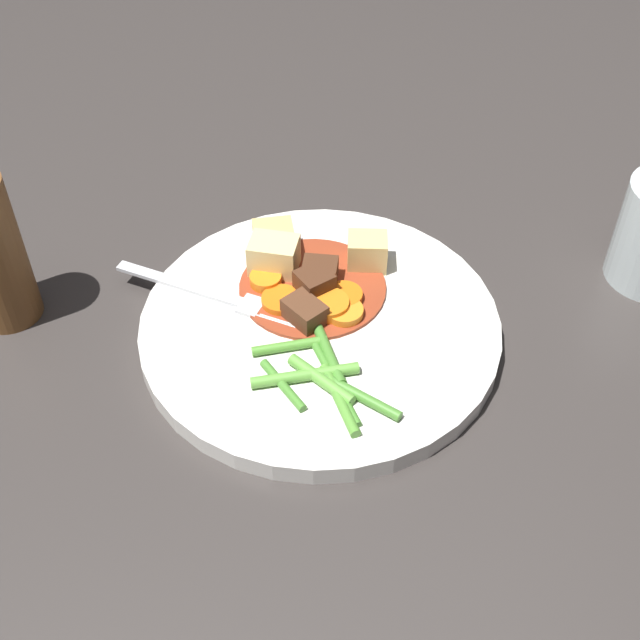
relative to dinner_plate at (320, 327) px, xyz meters
The scene contains 23 objects.
ground_plane 0.01m from the dinner_plate, ahead, with size 3.00×3.00×0.00m, color #383330.
dinner_plate is the anchor object (origin of this frame).
stew_sauce 0.04m from the dinner_plate, ahead, with size 0.12×0.12×0.00m, color #93381E.
carrot_slice_0 0.02m from the dinner_plate, 47.56° to the right, with size 0.03×0.03×0.01m, color orange.
carrot_slice_1 0.03m from the dinner_plate, 51.62° to the right, with size 0.03×0.03×0.01m, color orange.
carrot_slice_2 0.06m from the dinner_plate, 38.87° to the left, with size 0.03×0.03×0.01m, color orange.
carrot_slice_3 0.04m from the dinner_plate, 51.78° to the left, with size 0.03×0.03×0.01m, color orange.
carrot_slice_4 0.02m from the dinner_plate, 98.72° to the right, with size 0.03×0.03×0.01m, color orange.
potato_chunk_0 0.09m from the dinner_plate, 17.23° to the left, with size 0.03×0.03×0.03m, color #DBBC6B.
potato_chunk_1 0.08m from the dinner_plate, 40.31° to the right, with size 0.03×0.03×0.03m, color #E5CC7A.
potato_chunk_2 0.07m from the dinner_plate, 23.76° to the left, with size 0.04×0.03×0.03m, color #EAD68C.
meat_chunk_0 0.03m from the dinner_plate, ahead, with size 0.03×0.03×0.02m, color #4C2B19.
meat_chunk_1 0.05m from the dinner_plate, ahead, with size 0.03×0.02×0.02m, color #4C2B19.
meat_chunk_2 0.02m from the dinner_plate, 99.57° to the left, with size 0.02×0.03×0.02m, color #56331E.
green_bean_0 0.04m from the dinner_plate, behind, with size 0.01×0.01×0.06m, color #4C8E33.
green_bean_1 0.06m from the dinner_plate, 160.54° to the left, with size 0.01×0.01×0.08m, color #66AD42.
green_bean_2 0.07m from the dinner_plate, behind, with size 0.01×0.01×0.08m, color #4C8E33.
green_bean_3 0.07m from the dinner_plate, behind, with size 0.01×0.01×0.06m, color #66AD42.
green_bean_4 0.09m from the dinner_plate, behind, with size 0.01×0.01×0.07m, color #599E38.
green_bean_5 0.08m from the dinner_plate, 149.57° to the left, with size 0.01×0.01×0.05m, color #4C8E33.
green_bean_6 0.09m from the dinner_plate, 169.25° to the right, with size 0.01×0.01×0.06m, color #4C8E33.
green_bean_7 0.04m from the dinner_plate, 134.39° to the left, with size 0.01×0.01×0.06m, color #599E38.
fork 0.09m from the dinner_plate, 63.12° to the left, with size 0.11×0.16×0.00m.
Camera 1 is at (-0.46, 0.08, 0.48)m, focal length 46.83 mm.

